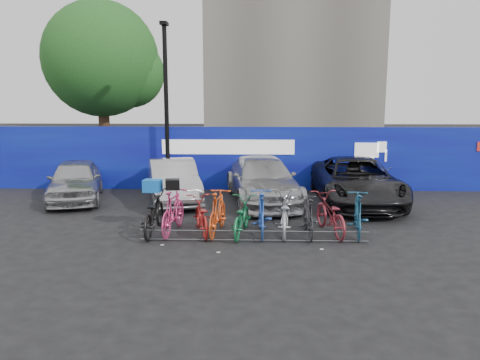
{
  "coord_description": "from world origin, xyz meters",
  "views": [
    {
      "loc": [
        0.03,
        -11.63,
        3.52
      ],
      "look_at": [
        -0.42,
        2.0,
        1.08
      ],
      "focal_mm": 35.0,
      "sensor_mm": 36.0,
      "label": 1
    }
  ],
  "objects_px": {
    "bike_1": "(173,211)",
    "bike_2": "(201,216)",
    "bike_0": "(153,213)",
    "bike_rack": "(254,236)",
    "lamppost": "(166,104)",
    "bike_7": "(308,216)",
    "bike_6": "(284,213)",
    "bike_4": "(241,217)",
    "car_1": "(173,181)",
    "bike_9": "(358,214)",
    "car_3": "(356,181)",
    "bike_5": "(261,213)",
    "bike_8": "(330,214)",
    "tree": "(106,62)",
    "bike_3": "(218,212)",
    "car_2": "(262,180)",
    "car_0": "(76,180)"
  },
  "relations": [
    {
      "from": "bike_2",
      "to": "bike_rack",
      "type": "bearing_deg",
      "value": 138.84
    },
    {
      "from": "tree",
      "to": "car_1",
      "type": "xyz_separation_m",
      "value": [
        4.03,
        -6.18,
        -4.36
      ]
    },
    {
      "from": "bike_9",
      "to": "car_3",
      "type": "bearing_deg",
      "value": -92.65
    },
    {
      "from": "bike_1",
      "to": "bike_4",
      "type": "xyz_separation_m",
      "value": [
        1.77,
        -0.12,
        -0.1
      ]
    },
    {
      "from": "bike_6",
      "to": "car_2",
      "type": "bearing_deg",
      "value": -78.82
    },
    {
      "from": "car_1",
      "to": "bike_4",
      "type": "relative_size",
      "value": 2.32
    },
    {
      "from": "bike_2",
      "to": "bike_8",
      "type": "relative_size",
      "value": 0.91
    },
    {
      "from": "lamppost",
      "to": "bike_2",
      "type": "bearing_deg",
      "value": -70.97
    },
    {
      "from": "bike_6",
      "to": "bike_4",
      "type": "bearing_deg",
      "value": 14.15
    },
    {
      "from": "bike_rack",
      "to": "car_3",
      "type": "xyz_separation_m",
      "value": [
        3.39,
        4.37,
        0.59
      ]
    },
    {
      "from": "bike_9",
      "to": "tree",
      "type": "bearing_deg",
      "value": -38.01
    },
    {
      "from": "tree",
      "to": "bike_1",
      "type": "xyz_separation_m",
      "value": [
        4.68,
        -9.95,
        -4.49
      ]
    },
    {
      "from": "bike_0",
      "to": "bike_1",
      "type": "xyz_separation_m",
      "value": [
        0.51,
        0.03,
        0.03
      ]
    },
    {
      "from": "car_1",
      "to": "bike_0",
      "type": "relative_size",
      "value": 2.03
    },
    {
      "from": "lamppost",
      "to": "car_1",
      "type": "xyz_separation_m",
      "value": [
        0.45,
        -1.53,
        -2.56
      ]
    },
    {
      "from": "bike_rack",
      "to": "bike_1",
      "type": "xyz_separation_m",
      "value": [
        -2.09,
        0.71,
        0.42
      ]
    },
    {
      "from": "bike_1",
      "to": "bike_rack",
      "type": "bearing_deg",
      "value": 167.93
    },
    {
      "from": "bike_rack",
      "to": "bike_2",
      "type": "distance_m",
      "value": 1.56
    },
    {
      "from": "car_3",
      "to": "bike_8",
      "type": "distance_m",
      "value": 3.87
    },
    {
      "from": "bike_5",
      "to": "bike_7",
      "type": "relative_size",
      "value": 1.13
    },
    {
      "from": "car_2",
      "to": "tree",
      "type": "bearing_deg",
      "value": 129.76
    },
    {
      "from": "bike_rack",
      "to": "bike_8",
      "type": "height_order",
      "value": "bike_8"
    },
    {
      "from": "car_3",
      "to": "bike_1",
      "type": "distance_m",
      "value": 6.59
    },
    {
      "from": "bike_rack",
      "to": "bike_7",
      "type": "relative_size",
      "value": 3.28
    },
    {
      "from": "car_0",
      "to": "bike_9",
      "type": "xyz_separation_m",
      "value": [
        8.78,
        -3.8,
        -0.14
      ]
    },
    {
      "from": "bike_rack",
      "to": "car_2",
      "type": "distance_m",
      "value": 4.55
    },
    {
      "from": "car_0",
      "to": "bike_4",
      "type": "xyz_separation_m",
      "value": [
        5.79,
        -3.91,
        -0.22
      ]
    },
    {
      "from": "bike_1",
      "to": "bike_0",
      "type": "bearing_deg",
      "value": 10.04
    },
    {
      "from": "bike_5",
      "to": "bike_8",
      "type": "relative_size",
      "value": 0.96
    },
    {
      "from": "bike_6",
      "to": "bike_2",
      "type": "bearing_deg",
      "value": 6.73
    },
    {
      "from": "car_1",
      "to": "bike_3",
      "type": "distance_m",
      "value": 4.2
    },
    {
      "from": "bike_4",
      "to": "bike_6",
      "type": "bearing_deg",
      "value": -160.79
    },
    {
      "from": "car_1",
      "to": "bike_0",
      "type": "xyz_separation_m",
      "value": [
        0.14,
        -3.79,
        -0.15
      ]
    },
    {
      "from": "tree",
      "to": "car_3",
      "type": "xyz_separation_m",
      "value": [
        10.17,
        -6.29,
        -4.31
      ]
    },
    {
      "from": "bike_3",
      "to": "bike_9",
      "type": "relative_size",
      "value": 1.03
    },
    {
      "from": "bike_0",
      "to": "bike_9",
      "type": "xyz_separation_m",
      "value": [
        5.28,
        0.02,
        0.01
      ]
    },
    {
      "from": "car_2",
      "to": "bike_3",
      "type": "bearing_deg",
      "value": -116.74
    },
    {
      "from": "tree",
      "to": "bike_2",
      "type": "distance_m",
      "value": 12.24
    },
    {
      "from": "bike_rack",
      "to": "car_1",
      "type": "distance_m",
      "value": 5.28
    },
    {
      "from": "car_1",
      "to": "bike_3",
      "type": "xyz_separation_m",
      "value": [
        1.82,
        -3.79,
        -0.13
      ]
    },
    {
      "from": "bike_1",
      "to": "bike_2",
      "type": "relative_size",
      "value": 1.07
    },
    {
      "from": "bike_0",
      "to": "bike_8",
      "type": "height_order",
      "value": "bike_0"
    },
    {
      "from": "bike_2",
      "to": "bike_3",
      "type": "distance_m",
      "value": 0.44
    },
    {
      "from": "bike_3",
      "to": "bike_5",
      "type": "xyz_separation_m",
      "value": [
        1.13,
        -0.01,
        0.0
      ]
    },
    {
      "from": "bike_2",
      "to": "car_2",
      "type": "bearing_deg",
      "value": -127.99
    },
    {
      "from": "bike_5",
      "to": "bike_1",
      "type": "bearing_deg",
      "value": -1.97
    },
    {
      "from": "car_0",
      "to": "car_3",
      "type": "height_order",
      "value": "car_3"
    },
    {
      "from": "lamppost",
      "to": "bike_7",
      "type": "relative_size",
      "value": 3.58
    },
    {
      "from": "lamppost",
      "to": "bike_4",
      "type": "distance_m",
      "value": 6.73
    },
    {
      "from": "car_2",
      "to": "bike_1",
      "type": "bearing_deg",
      "value": -131.17
    }
  ]
}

